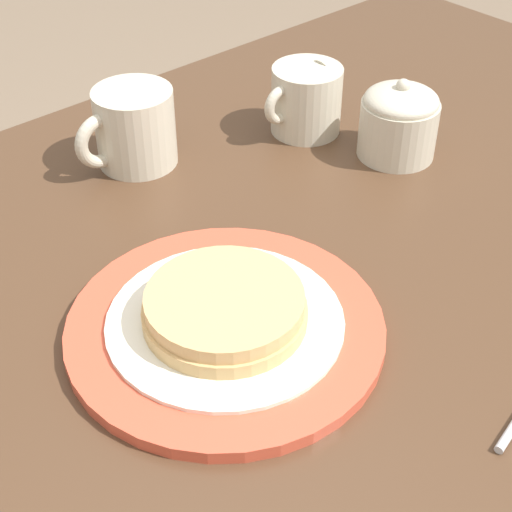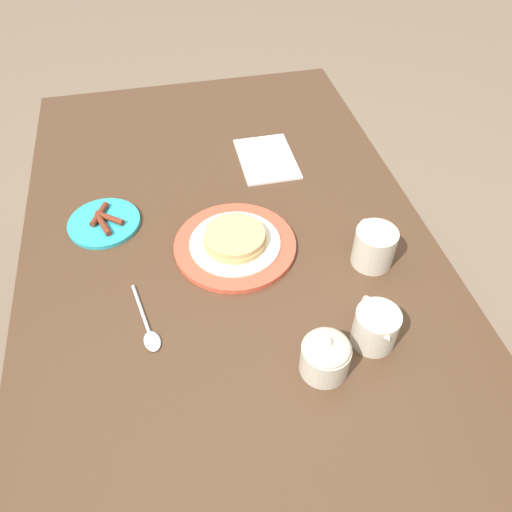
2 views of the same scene
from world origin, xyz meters
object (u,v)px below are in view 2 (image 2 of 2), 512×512
sugar_bowl (326,355)px  spoon (148,330)px  pancake_plate (235,244)px  coffee_mug (374,246)px  side_plate_bacon (104,222)px  creamer_pitcher (376,327)px  napkin (267,159)px

sugar_bowl → spoon: bearing=63.8°
pancake_plate → coffee_mug: bearing=-109.2°
pancake_plate → side_plate_bacon: bearing=63.4°
spoon → creamer_pitcher: bearing=-105.2°
sugar_bowl → napkin: sugar_bowl is taller
side_plate_bacon → spoon: (-0.32, -0.08, -0.00)m
coffee_mug → spoon: 0.48m
sugar_bowl → napkin: (0.63, -0.04, -0.04)m
pancake_plate → sugar_bowl: size_ratio=2.91×
creamer_pitcher → spoon: bearing=74.8°
creamer_pitcher → napkin: bearing=6.0°
pancake_plate → napkin: (0.30, -0.14, -0.01)m
pancake_plate → coffee_mug: coffee_mug is taller
pancake_plate → napkin: bearing=-25.1°
side_plate_bacon → creamer_pitcher: (-0.43, -0.48, 0.03)m
napkin → spoon: 0.59m
pancake_plate → side_plate_bacon: 0.31m
coffee_mug → spoon: size_ratio=0.70×
pancake_plate → napkin: 0.33m
coffee_mug → napkin: 0.42m
coffee_mug → spoon: coffee_mug is taller
side_plate_bacon → spoon: size_ratio=0.97×
creamer_pitcher → sugar_bowl: size_ratio=1.29×
napkin → coffee_mug: bearing=-161.4°
pancake_plate → side_plate_bacon: (0.14, 0.28, -0.01)m
spoon → sugar_bowl: bearing=-116.2°
creamer_pitcher → napkin: (0.59, 0.06, -0.04)m
creamer_pitcher → spoon: 0.42m
side_plate_bacon → coffee_mug: (-0.24, -0.55, 0.04)m
coffee_mug → creamer_pitcher: (-0.19, 0.07, -0.00)m
side_plate_bacon → napkin: side_plate_bacon is taller
spoon → side_plate_bacon: bearing=13.7°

